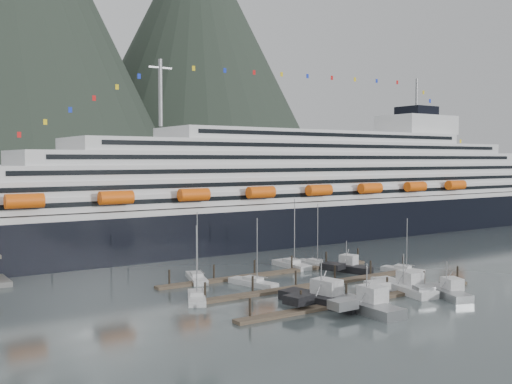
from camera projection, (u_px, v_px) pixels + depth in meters
ground at (346, 286)px, 105.46m from camera, size 1600.00×1600.00×0.00m
cruise_ship at (293, 196)px, 167.07m from camera, size 210.00×30.40×50.30m
dock_near at (365, 299)px, 94.45m from camera, size 48.18×2.28×3.20m
dock_mid at (313, 285)px, 105.25m from camera, size 48.18×2.28×3.20m
dock_far at (271, 273)px, 116.05m from camera, size 48.18×2.28×3.20m
sailboat_a at (197, 298)px, 94.67m from camera, size 6.51×9.46×12.56m
sailboat_b at (253, 283)px, 105.93m from camera, size 4.88×10.25×12.55m
sailboat_e at (197, 279)px, 110.17m from camera, size 5.62×10.34×13.26m
sailboat_f at (291, 265)px, 123.75m from camera, size 2.93×10.09×14.82m
sailboat_g at (314, 264)px, 125.32m from camera, size 2.78×9.65×13.56m
sailboat_h at (403, 271)px, 118.09m from camera, size 4.61×8.79×11.22m
trawler_a at (320, 298)px, 92.02m from camera, size 10.89×14.76×7.87m
trawler_b at (366, 306)px, 87.57m from camera, size 9.25×12.14×7.91m
trawler_c at (402, 286)px, 101.12m from camera, size 10.20×14.27×7.08m
trawler_d at (446, 291)px, 97.50m from camera, size 8.95×11.14×6.33m
trawler_e at (346, 267)px, 119.39m from camera, size 8.89×10.85×6.68m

